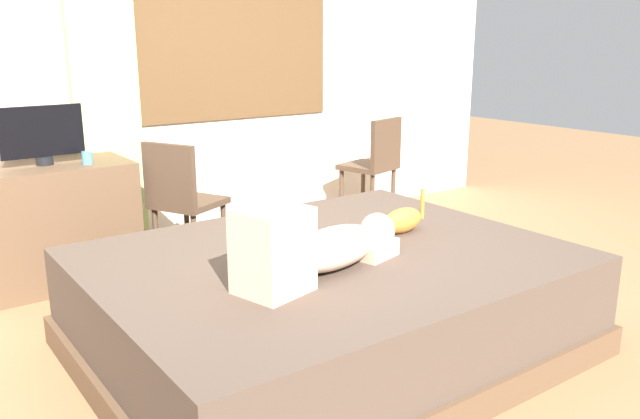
{
  "coord_description": "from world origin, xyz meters",
  "views": [
    {
      "loc": [
        -1.79,
        -2.11,
        1.46
      ],
      "look_at": [
        0.02,
        0.4,
        0.64
      ],
      "focal_mm": 36.22,
      "sensor_mm": 36.0,
      "label": 1
    }
  ],
  "objects_px": {
    "person_lying": "(319,247)",
    "cat": "(400,221)",
    "tv_monitor": "(42,134)",
    "cup": "(87,158)",
    "chair_spare": "(375,162)",
    "chair_by_desk": "(181,198)",
    "desk": "(56,224)",
    "bed": "(328,302)"
  },
  "relations": [
    {
      "from": "cat",
      "to": "chair_spare",
      "type": "distance_m",
      "value": 1.93
    },
    {
      "from": "bed",
      "to": "cup",
      "type": "bearing_deg",
      "value": 111.33
    },
    {
      "from": "cup",
      "to": "tv_monitor",
      "type": "bearing_deg",
      "value": 149.66
    },
    {
      "from": "person_lying",
      "to": "cat",
      "type": "distance_m",
      "value": 0.71
    },
    {
      "from": "cat",
      "to": "person_lying",
      "type": "bearing_deg",
      "value": -161.85
    },
    {
      "from": "person_lying",
      "to": "tv_monitor",
      "type": "distance_m",
      "value": 2.03
    },
    {
      "from": "tv_monitor",
      "to": "cat",
      "type": "bearing_deg",
      "value": -51.85
    },
    {
      "from": "bed",
      "to": "person_lying",
      "type": "distance_m",
      "value": 0.45
    },
    {
      "from": "tv_monitor",
      "to": "chair_by_desk",
      "type": "xyz_separation_m",
      "value": [
        0.7,
        -0.35,
        -0.41
      ]
    },
    {
      "from": "desk",
      "to": "chair_spare",
      "type": "distance_m",
      "value": 2.46
    },
    {
      "from": "desk",
      "to": "chair_by_desk",
      "type": "distance_m",
      "value": 0.77
    },
    {
      "from": "chair_by_desk",
      "to": "cup",
      "type": "bearing_deg",
      "value": 155.26
    },
    {
      "from": "desk",
      "to": "chair_by_desk",
      "type": "relative_size",
      "value": 1.05
    },
    {
      "from": "tv_monitor",
      "to": "bed",
      "type": "bearing_deg",
      "value": -64.04
    },
    {
      "from": "chair_spare",
      "to": "desk",
      "type": "bearing_deg",
      "value": 176.86
    },
    {
      "from": "cup",
      "to": "chair_spare",
      "type": "bearing_deg",
      "value": -0.24
    },
    {
      "from": "person_lying",
      "to": "chair_by_desk",
      "type": "relative_size",
      "value": 1.09
    },
    {
      "from": "desk",
      "to": "cat",
      "type": "bearing_deg",
      "value": -52.35
    },
    {
      "from": "cat",
      "to": "chair_spare",
      "type": "height_order",
      "value": "chair_spare"
    },
    {
      "from": "person_lying",
      "to": "cat",
      "type": "relative_size",
      "value": 2.62
    },
    {
      "from": "bed",
      "to": "cat",
      "type": "xyz_separation_m",
      "value": [
        0.49,
        0.03,
        0.32
      ]
    },
    {
      "from": "desk",
      "to": "cup",
      "type": "xyz_separation_m",
      "value": [
        0.19,
        -0.12,
        0.41
      ]
    },
    {
      "from": "desk",
      "to": "tv_monitor",
      "type": "distance_m",
      "value": 0.55
    },
    {
      "from": "cup",
      "to": "desk",
      "type": "bearing_deg",
      "value": 146.7
    },
    {
      "from": "person_lying",
      "to": "tv_monitor",
      "type": "height_order",
      "value": "tv_monitor"
    },
    {
      "from": "cat",
      "to": "tv_monitor",
      "type": "distance_m",
      "value": 2.16
    },
    {
      "from": "tv_monitor",
      "to": "chair_spare",
      "type": "bearing_deg",
      "value": -3.11
    },
    {
      "from": "bed",
      "to": "cat",
      "type": "height_order",
      "value": "cat"
    },
    {
      "from": "bed",
      "to": "person_lying",
      "type": "height_order",
      "value": "person_lying"
    },
    {
      "from": "cup",
      "to": "chair_spare",
      "type": "distance_m",
      "value": 2.27
    },
    {
      "from": "person_lying",
      "to": "chair_spare",
      "type": "bearing_deg",
      "value": 43.93
    },
    {
      "from": "person_lying",
      "to": "chair_spare",
      "type": "distance_m",
      "value": 2.54
    },
    {
      "from": "person_lying",
      "to": "cat",
      "type": "height_order",
      "value": "person_lying"
    },
    {
      "from": "cat",
      "to": "chair_spare",
      "type": "bearing_deg",
      "value": 53.13
    },
    {
      "from": "cup",
      "to": "chair_spare",
      "type": "height_order",
      "value": "chair_spare"
    },
    {
      "from": "chair_spare",
      "to": "cup",
      "type": "bearing_deg",
      "value": 179.76
    },
    {
      "from": "cat",
      "to": "chair_spare",
      "type": "relative_size",
      "value": 0.42
    },
    {
      "from": "chair_by_desk",
      "to": "chair_spare",
      "type": "xyz_separation_m",
      "value": [
        1.77,
        0.21,
        0.0
      ]
    },
    {
      "from": "desk",
      "to": "tv_monitor",
      "type": "height_order",
      "value": "tv_monitor"
    },
    {
      "from": "tv_monitor",
      "to": "chair_spare",
      "type": "height_order",
      "value": "tv_monitor"
    },
    {
      "from": "chair_by_desk",
      "to": "chair_spare",
      "type": "height_order",
      "value": "same"
    },
    {
      "from": "person_lying",
      "to": "chair_spare",
      "type": "xyz_separation_m",
      "value": [
        1.83,
        1.76,
        -0.1
      ]
    }
  ]
}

